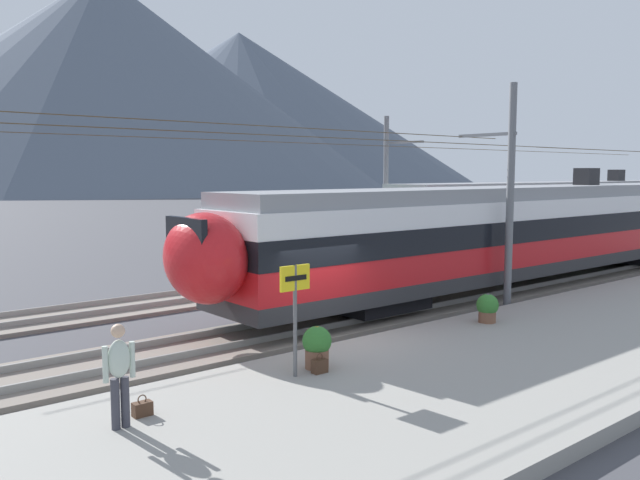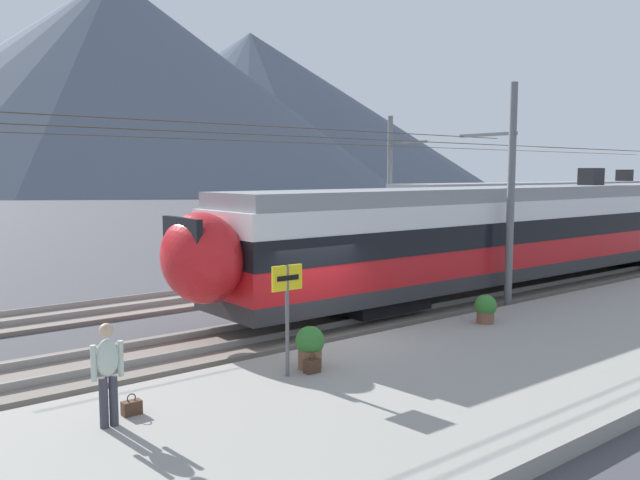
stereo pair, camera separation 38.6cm
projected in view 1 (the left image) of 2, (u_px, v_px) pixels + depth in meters
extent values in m
plane|color=#424247|center=(323.00, 346.00, 16.42)|extent=(400.00, 400.00, 0.00)
cube|color=gray|center=(454.00, 380.00, 13.23)|extent=(120.00, 6.73, 0.30)
cube|color=slate|center=(285.00, 332.00, 17.65)|extent=(120.00, 3.00, 0.12)
cube|color=gray|center=(301.00, 332.00, 17.09)|extent=(120.00, 0.07, 0.16)
cube|color=gray|center=(270.00, 322.00, 18.19)|extent=(120.00, 0.07, 0.16)
cube|color=slate|center=(184.00, 300.00, 22.10)|extent=(120.00, 3.00, 0.12)
cube|color=gray|center=(194.00, 299.00, 21.53)|extent=(120.00, 0.07, 0.16)
cube|color=gray|center=(174.00, 293.00, 22.63)|extent=(120.00, 0.07, 0.16)
cube|color=#2D2D30|center=(529.00, 263.00, 24.93)|extent=(27.00, 2.97, 0.45)
cube|color=red|center=(529.00, 246.00, 24.86)|extent=(27.00, 2.97, 0.85)
cube|color=black|center=(530.00, 225.00, 24.78)|extent=(27.00, 3.01, 0.75)
cube|color=white|center=(531.00, 207.00, 24.71)|extent=(27.00, 2.97, 0.65)
cube|color=gray|center=(531.00, 192.00, 24.65)|extent=(26.70, 2.77, 0.45)
cube|color=black|center=(372.00, 301.00, 19.67)|extent=(2.80, 2.38, 0.42)
cube|color=black|center=(630.00, 256.00, 30.28)|extent=(2.80, 2.38, 0.42)
ellipsoid|color=red|center=(205.00, 258.00, 15.89)|extent=(1.80, 2.73, 2.25)
cube|color=black|center=(186.00, 242.00, 15.53)|extent=(0.16, 1.78, 1.19)
cube|color=black|center=(586.00, 176.00, 27.16)|extent=(0.90, 0.70, 0.70)
cube|color=#2D2D30|center=(577.00, 231.00, 38.25)|extent=(29.99, 2.82, 0.45)
cube|color=#1E6638|center=(577.00, 220.00, 38.18)|extent=(29.99, 2.82, 0.85)
cube|color=black|center=(578.00, 207.00, 38.10)|extent=(29.99, 2.86, 0.75)
cube|color=beige|center=(578.00, 195.00, 38.03)|extent=(29.99, 2.82, 0.65)
cube|color=gray|center=(579.00, 185.00, 37.97)|extent=(29.69, 2.62, 0.45)
cube|color=black|center=(479.00, 251.00, 32.40)|extent=(2.80, 2.26, 0.42)
ellipsoid|color=#1E6638|center=(392.00, 221.00, 28.26)|extent=(1.80, 2.60, 2.25)
cube|color=black|center=(384.00, 212.00, 27.90)|extent=(0.16, 1.69, 1.19)
cube|color=black|center=(616.00, 175.00, 40.76)|extent=(0.90, 0.70, 0.70)
cylinder|color=slate|center=(510.00, 198.00, 20.56)|extent=(0.24, 0.24, 7.15)
cube|color=slate|center=(487.00, 135.00, 21.08)|extent=(0.10, 2.20, 0.10)
cylinder|color=#473823|center=(463.00, 144.00, 21.84)|extent=(39.54, 0.02, 0.02)
cylinder|color=slate|center=(386.00, 191.00, 30.90)|extent=(0.24, 0.24, 7.01)
cube|color=slate|center=(403.00, 142.00, 29.85)|extent=(0.10, 2.45, 0.10)
cylinder|color=#473823|center=(421.00, 147.00, 29.05)|extent=(39.54, 0.02, 0.02)
cylinder|color=#59595B|center=(295.00, 321.00, 12.90)|extent=(0.08, 0.08, 2.24)
cube|color=yellow|center=(295.00, 278.00, 12.81)|extent=(0.70, 0.06, 0.50)
cube|color=black|center=(296.00, 278.00, 12.78)|extent=(0.52, 0.01, 0.10)
cylinder|color=#383842|center=(115.00, 404.00, 10.29)|extent=(0.14, 0.14, 0.82)
cylinder|color=#383842|center=(125.00, 402.00, 10.39)|extent=(0.14, 0.14, 0.82)
ellipsoid|color=#B7C6B7|center=(119.00, 359.00, 10.26)|extent=(0.36, 0.22, 0.62)
sphere|color=tan|center=(118.00, 331.00, 10.22)|extent=(0.22, 0.22, 0.22)
cylinder|color=#B7C6B7|center=(105.00, 365.00, 10.13)|extent=(0.09, 0.09, 0.58)
cylinder|color=#B7C6B7|center=(132.00, 359.00, 10.41)|extent=(0.09, 0.09, 0.58)
cube|color=#472D1E|center=(142.00, 409.00, 10.88)|extent=(0.32, 0.18, 0.24)
torus|color=#472D1E|center=(142.00, 399.00, 10.86)|extent=(0.16, 0.02, 0.16)
cube|color=#472D1E|center=(320.00, 366.00, 13.21)|extent=(0.32, 0.18, 0.28)
torus|color=#472D1E|center=(320.00, 357.00, 13.19)|extent=(0.16, 0.02, 0.16)
cylinder|color=brown|center=(487.00, 317.00, 17.69)|extent=(0.47, 0.47, 0.30)
sphere|color=#33752D|center=(487.00, 305.00, 17.66)|extent=(0.60, 0.60, 0.60)
sphere|color=purple|center=(488.00, 300.00, 17.65)|extent=(0.33, 0.33, 0.33)
cylinder|color=brown|center=(317.00, 359.00, 13.53)|extent=(0.50, 0.50, 0.40)
sphere|color=#33752D|center=(317.00, 341.00, 13.49)|extent=(0.61, 0.61, 0.61)
sphere|color=gold|center=(317.00, 334.00, 13.48)|extent=(0.34, 0.34, 0.34)
cone|color=#515B6B|center=(105.00, 82.00, 172.91)|extent=(149.86, 149.86, 56.48)
cone|color=#515B6B|center=(240.00, 109.00, 248.27)|extent=(178.63, 178.63, 57.05)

